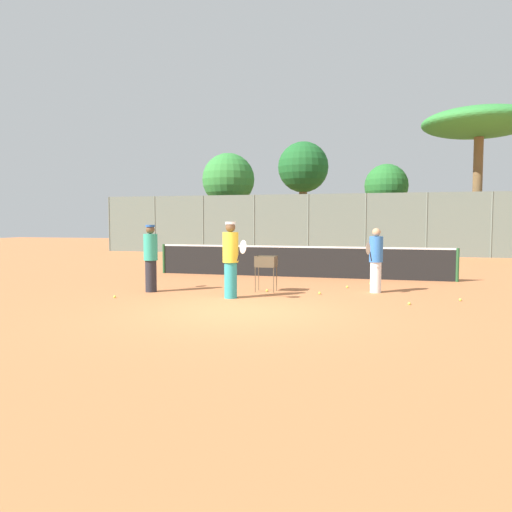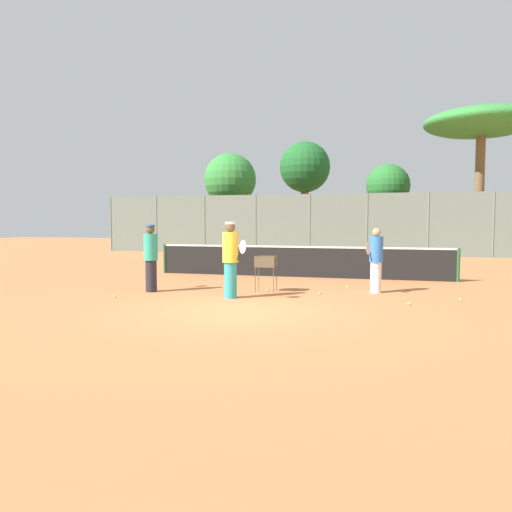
# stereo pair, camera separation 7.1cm
# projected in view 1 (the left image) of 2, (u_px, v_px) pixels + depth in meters

# --- Properties ---
(ground_plane) EXTENTS (80.00, 80.00, 0.00)m
(ground_plane) POSITION_uv_depth(u_px,v_px,m) (241.00, 312.00, 10.61)
(ground_plane) COLOR #C67242
(tennis_net) EXTENTS (10.27, 0.10, 1.07)m
(tennis_net) POSITION_uv_depth(u_px,v_px,m) (299.00, 261.00, 17.12)
(tennis_net) COLOR #26592D
(tennis_net) RESTS_ON ground_plane
(back_fence) EXTENTS (29.14, 0.08, 3.47)m
(back_fence) POSITION_uv_depth(u_px,v_px,m) (336.00, 224.00, 28.21)
(back_fence) COLOR slate
(back_fence) RESTS_ON ground_plane
(tree_0) EXTENTS (6.38, 6.38, 8.33)m
(tree_0) POSITION_uv_depth(u_px,v_px,m) (479.00, 125.00, 28.52)
(tree_0) COLOR brown
(tree_0) RESTS_ON ground_plane
(tree_1) EXTENTS (3.37, 3.37, 7.22)m
(tree_1) POSITION_uv_depth(u_px,v_px,m) (303.00, 169.00, 33.35)
(tree_1) COLOR brown
(tree_1) RESTS_ON ground_plane
(tree_2) EXTENTS (2.69, 2.69, 5.47)m
(tree_2) POSITION_uv_depth(u_px,v_px,m) (386.00, 186.00, 31.05)
(tree_2) COLOR brown
(tree_2) RESTS_ON ground_plane
(tree_3) EXTENTS (3.45, 3.45, 6.39)m
(tree_3) POSITION_uv_depth(u_px,v_px,m) (228.00, 180.00, 32.87)
(tree_3) COLOR brown
(tree_3) RESTS_ON ground_plane
(player_white_outfit) EXTENTS (0.45, 0.88, 1.74)m
(player_white_outfit) POSITION_uv_depth(u_px,v_px,m) (376.00, 260.00, 13.36)
(player_white_outfit) COLOR white
(player_white_outfit) RESTS_ON ground_plane
(player_red_cap) EXTENTS (0.38, 0.92, 1.82)m
(player_red_cap) POSITION_uv_depth(u_px,v_px,m) (151.00, 257.00, 13.53)
(player_red_cap) COLOR #26262D
(player_red_cap) RESTS_ON ground_plane
(player_yellow_shirt) EXTENTS (0.79, 0.70, 1.91)m
(player_yellow_shirt) POSITION_uv_depth(u_px,v_px,m) (231.00, 259.00, 12.39)
(player_yellow_shirt) COLOR teal
(player_yellow_shirt) RESTS_ON ground_plane
(ball_cart) EXTENTS (0.56, 0.41, 0.98)m
(ball_cart) POSITION_uv_depth(u_px,v_px,m) (266.00, 265.00, 13.56)
(ball_cart) COLOR brown
(ball_cart) RESTS_ON ground_plane
(tennis_ball_0) EXTENTS (0.07, 0.07, 0.07)m
(tennis_ball_0) POSITION_uv_depth(u_px,v_px,m) (370.00, 283.00, 15.13)
(tennis_ball_0) COLOR #D1E54C
(tennis_ball_0) RESTS_ON ground_plane
(tennis_ball_1) EXTENTS (0.07, 0.07, 0.07)m
(tennis_ball_1) POSITION_uv_depth(u_px,v_px,m) (267.00, 290.00, 13.60)
(tennis_ball_1) COLOR #D1E54C
(tennis_ball_1) RESTS_ON ground_plane
(tennis_ball_2) EXTENTS (0.07, 0.07, 0.07)m
(tennis_ball_2) POSITION_uv_depth(u_px,v_px,m) (115.00, 297.00, 12.48)
(tennis_ball_2) COLOR #D1E54C
(tennis_ball_2) RESTS_ON ground_plane
(tennis_ball_3) EXTENTS (0.07, 0.07, 0.07)m
(tennis_ball_3) POSITION_uv_depth(u_px,v_px,m) (409.00, 303.00, 11.45)
(tennis_ball_3) COLOR #D1E54C
(tennis_ball_3) RESTS_ON ground_plane
(tennis_ball_4) EXTENTS (0.07, 0.07, 0.07)m
(tennis_ball_4) POSITION_uv_depth(u_px,v_px,m) (460.00, 300.00, 12.00)
(tennis_ball_4) COLOR #D1E54C
(tennis_ball_4) RESTS_ON ground_plane
(tennis_ball_5) EXTENTS (0.07, 0.07, 0.07)m
(tennis_ball_5) POSITION_uv_depth(u_px,v_px,m) (347.00, 287.00, 14.34)
(tennis_ball_5) COLOR #D1E54C
(tennis_ball_5) RESTS_ON ground_plane
(tennis_ball_6) EXTENTS (0.07, 0.07, 0.07)m
(tennis_ball_6) POSITION_uv_depth(u_px,v_px,m) (320.00, 293.00, 13.12)
(tennis_ball_6) COLOR #D1E54C
(tennis_ball_6) RESTS_ON ground_plane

